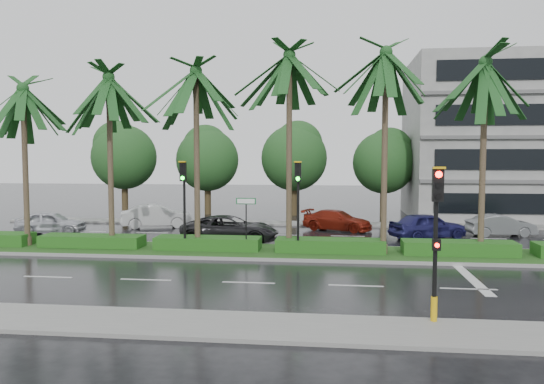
# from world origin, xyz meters

# --- Properties ---
(ground) EXTENTS (120.00, 120.00, 0.00)m
(ground) POSITION_xyz_m (0.00, 0.00, 0.00)
(ground) COLOR black
(ground) RESTS_ON ground
(near_sidewalk) EXTENTS (40.00, 2.40, 0.12)m
(near_sidewalk) POSITION_xyz_m (0.00, -10.20, 0.06)
(near_sidewalk) COLOR slate
(near_sidewalk) RESTS_ON ground
(far_sidewalk) EXTENTS (40.00, 2.00, 0.12)m
(far_sidewalk) POSITION_xyz_m (0.00, 12.00, 0.06)
(far_sidewalk) COLOR slate
(far_sidewalk) RESTS_ON ground
(median) EXTENTS (36.00, 4.00, 0.15)m
(median) POSITION_xyz_m (0.00, 1.00, 0.08)
(median) COLOR gray
(median) RESTS_ON ground
(hedge) EXTENTS (35.20, 1.40, 0.60)m
(hedge) POSITION_xyz_m (0.00, 1.00, 0.45)
(hedge) COLOR #244F16
(hedge) RESTS_ON median
(lane_markings) EXTENTS (34.00, 13.06, 0.01)m
(lane_markings) POSITION_xyz_m (3.04, -0.43, 0.01)
(lane_markings) COLOR silver
(lane_markings) RESTS_ON ground
(palm_row) EXTENTS (26.30, 4.20, 10.22)m
(palm_row) POSITION_xyz_m (-1.24, 1.02, 8.30)
(palm_row) COLOR #3B3022
(palm_row) RESTS_ON median
(signal_near) EXTENTS (0.34, 0.45, 4.36)m
(signal_near) POSITION_xyz_m (6.00, -9.39, 2.50)
(signal_near) COLOR black
(signal_near) RESTS_ON near_sidewalk
(signal_median_left) EXTENTS (0.34, 0.42, 4.36)m
(signal_median_left) POSITION_xyz_m (-4.00, 0.30, 3.00)
(signal_median_left) COLOR black
(signal_median_left) RESTS_ON median
(signal_median_right) EXTENTS (0.34, 0.42, 4.36)m
(signal_median_right) POSITION_xyz_m (1.50, 0.30, 3.00)
(signal_median_right) COLOR black
(signal_median_right) RESTS_ON median
(street_sign) EXTENTS (0.95, 0.09, 2.60)m
(street_sign) POSITION_xyz_m (-1.00, 0.48, 2.12)
(street_sign) COLOR black
(street_sign) RESTS_ON median
(bg_trees) EXTENTS (33.26, 5.28, 7.63)m
(bg_trees) POSITION_xyz_m (-0.23, 17.59, 4.78)
(bg_trees) COLOR #362A18
(bg_trees) RESTS_ON ground
(building) EXTENTS (16.00, 10.00, 12.00)m
(building) POSITION_xyz_m (17.00, 18.00, 6.00)
(building) COLOR slate
(building) RESTS_ON ground
(car_silver) EXTENTS (2.18, 4.26, 1.39)m
(car_silver) POSITION_xyz_m (-13.94, 5.87, 0.69)
(car_silver) COLOR silver
(car_silver) RESTS_ON ground
(car_white) EXTENTS (3.05, 4.84, 1.51)m
(car_white) POSITION_xyz_m (-8.51, 9.39, 0.75)
(car_white) COLOR #B2B2B2
(car_white) RESTS_ON ground
(car_darkgrey) EXTENTS (2.65, 5.41, 1.48)m
(car_darkgrey) POSITION_xyz_m (-2.49, 4.01, 0.74)
(car_darkgrey) COLOR black
(car_darkgrey) RESTS_ON ground
(car_red) EXTENTS (3.27, 4.80, 1.29)m
(car_red) POSITION_xyz_m (3.39, 9.37, 0.65)
(car_red) COLOR maroon
(car_red) RESTS_ON ground
(car_blue) EXTENTS (3.48, 4.76, 1.51)m
(car_blue) POSITION_xyz_m (8.50, 6.48, 0.75)
(car_blue) COLOR navy
(car_blue) RESTS_ON ground
(car_grey) EXTENTS (1.83, 4.03, 1.28)m
(car_grey) POSITION_xyz_m (13.00, 8.10, 0.64)
(car_grey) COLOR slate
(car_grey) RESTS_ON ground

